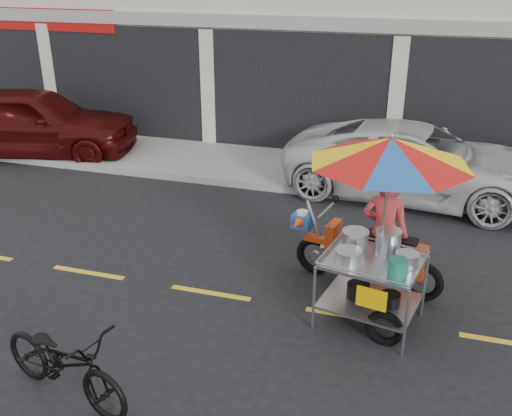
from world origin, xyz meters
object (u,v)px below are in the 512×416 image
(near_bicycle, at_px, (64,362))
(maroon_sedan, at_px, (33,122))
(food_vendor_rig, at_px, (384,200))
(white_pickup, at_px, (416,162))

(near_bicycle, bearing_deg, maroon_sedan, 53.52)
(food_vendor_rig, bearing_deg, white_pickup, 97.17)
(maroon_sedan, xyz_separation_m, white_pickup, (8.94, -0.04, -0.12))
(maroon_sedan, distance_m, food_vendor_rig, 9.71)
(near_bicycle, height_order, food_vendor_rig, food_vendor_rig)
(white_pickup, height_order, near_bicycle, white_pickup)
(maroon_sedan, relative_size, near_bicycle, 2.70)
(white_pickup, bearing_deg, near_bicycle, 160.66)
(maroon_sedan, distance_m, white_pickup, 8.94)
(near_bicycle, xyz_separation_m, food_vendor_rig, (3.00, 2.73, 1.14))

